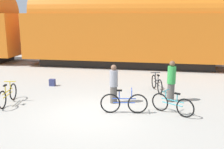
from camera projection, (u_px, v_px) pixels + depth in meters
ground_plane at (92, 114)px, 9.34m from camera, size 80.00×80.00×0.00m
freight_train at (125, 28)px, 17.50m from camera, size 42.87×3.02×4.99m
rail_near at (123, 68)px, 17.38m from camera, size 54.87×0.07×0.01m
rail_far at (126, 64)px, 18.76m from camera, size 54.87×0.07×0.01m
bicycle_blue at (124, 103)px, 9.31m from camera, size 1.68×0.46×0.89m
bicycle_yellow at (8, 95)px, 10.28m from camera, size 0.46×1.74×0.86m
bicycle_black at (157, 84)px, 12.01m from camera, size 0.56×1.57×0.84m
bicycle_teal at (172, 104)px, 9.24m from camera, size 1.45×0.87×0.83m
person_in_green at (171, 81)px, 10.50m from camera, size 0.33×0.33×1.67m
person_in_grey at (114, 84)px, 10.33m from camera, size 0.32×0.32×1.55m
backpack at (52, 82)px, 12.98m from camera, size 0.28×0.20×0.34m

